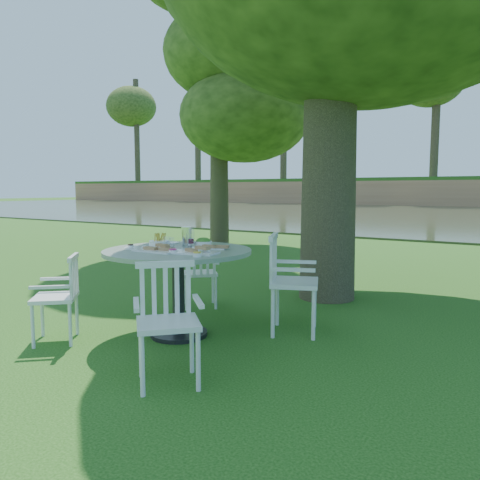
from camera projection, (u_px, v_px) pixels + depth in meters
ground at (231, 315)px, 5.39m from camera, size 140.00×140.00×0.00m
table at (178, 266)px, 4.55m from camera, size 1.43×1.43×0.86m
chair_ne at (285, 275)px, 4.69m from camera, size 0.62×0.64×0.99m
chair_nw at (200, 270)px, 5.64m from camera, size 0.56×0.55×0.80m
chair_sw at (64, 291)px, 4.41m from camera, size 0.57×0.57×0.82m
chair_se at (167, 312)px, 3.51m from camera, size 0.61×0.61×0.89m
tableware at (177, 245)px, 4.58m from camera, size 1.09×0.79×0.21m
river at (473, 217)px, 24.64m from camera, size 100.00×28.00×0.12m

